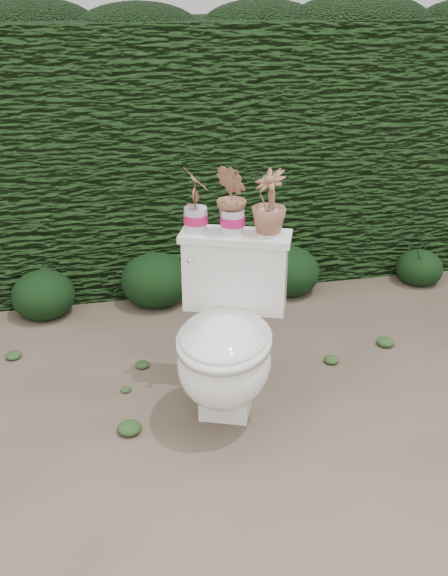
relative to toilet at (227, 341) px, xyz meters
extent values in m
plane|color=#756250|center=(-0.15, 0.12, -0.36)|extent=(60.00, 60.00, 0.00)
cube|color=#1E3E14|center=(-0.15, 1.72, 0.44)|extent=(8.00, 1.00, 1.60)
cube|color=white|center=(0.01, 0.02, -0.26)|extent=(0.31, 0.36, 0.20)
ellipsoid|color=white|center=(-0.03, -0.08, -0.06)|extent=(0.57, 0.62, 0.39)
cube|color=white|center=(0.09, 0.22, 0.22)|extent=(0.50, 0.33, 0.34)
cube|color=white|center=(0.09, 0.22, 0.40)|extent=(0.53, 0.36, 0.03)
cylinder|color=silver|center=(-0.12, 0.20, 0.32)|extent=(0.04, 0.06, 0.02)
sphere|color=silver|center=(-0.13, 0.17, 0.32)|extent=(0.03, 0.03, 0.03)
imported|color=#2B6820|center=(-0.08, 0.29, 0.56)|extent=(0.10, 0.15, 0.28)
imported|color=#2B6820|center=(0.07, 0.23, 0.57)|extent=(0.16, 0.19, 0.30)
imported|color=#2B6820|center=(0.22, 0.17, 0.56)|extent=(0.21, 0.21, 0.28)
ellipsoid|color=black|center=(-0.87, 1.14, -0.21)|extent=(0.37, 0.37, 0.30)
ellipsoid|color=black|center=(-0.20, 1.17, -0.19)|extent=(0.43, 0.43, 0.34)
ellipsoid|color=black|center=(0.64, 1.15, -0.19)|extent=(0.40, 0.40, 0.32)
ellipsoid|color=black|center=(1.53, 1.11, -0.23)|extent=(0.30, 0.30, 0.24)
camera|label=1|loc=(-0.52, -2.41, 1.44)|focal=40.00mm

